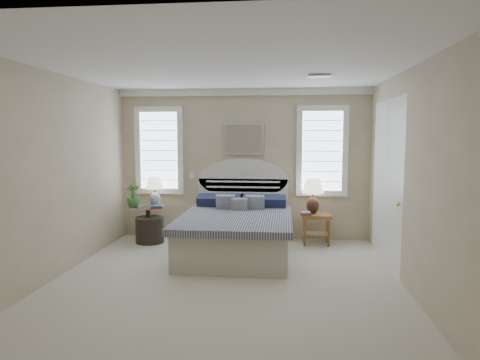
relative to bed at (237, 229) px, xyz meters
name	(u,v)px	position (x,y,z in m)	size (l,w,h in m)	color
floor	(224,284)	(0.00, -1.46, -0.39)	(4.50, 5.00, 0.01)	beige
ceiling	(223,67)	(0.00, -1.46, 2.31)	(4.50, 5.00, 0.01)	white
wall_back	(243,165)	(0.00, 1.04, 0.96)	(4.50, 0.02, 2.70)	tan
wall_left	(51,177)	(-2.25, -1.46, 0.96)	(0.02, 5.00, 2.70)	tan
wall_right	(413,181)	(2.25, -1.46, 0.96)	(0.02, 5.00, 2.70)	tan
crown_molding	(243,92)	(0.00, 1.00, 2.25)	(4.50, 0.08, 0.12)	white
hvac_vent	(319,76)	(1.20, -0.66, 2.29)	(0.30, 0.20, 0.02)	#B2B2B2
switch_plate	(192,175)	(-0.95, 1.03, 0.76)	(0.08, 0.01, 0.12)	white
window_left	(159,150)	(-1.55, 1.02, 1.21)	(0.90, 0.06, 1.60)	#C9DDFF
window_right	(322,151)	(1.40, 1.02, 1.21)	(0.90, 0.06, 1.60)	#C9DDFF
painting	(243,139)	(0.00, 1.00, 1.43)	(0.74, 0.04, 0.58)	silver
closet_door	(387,182)	(2.23, -0.26, 0.81)	(0.02, 1.80, 2.40)	white
bed	(237,229)	(0.00, 0.00, 0.00)	(1.72, 2.28, 1.47)	beige
side_table_left	(148,220)	(-1.65, 0.59, 0.00)	(0.56, 0.56, 0.63)	black
nightstand_right	(316,222)	(1.30, 0.69, 0.00)	(0.50, 0.40, 0.53)	brown
floor_pot	(150,230)	(-1.60, 0.52, -0.16)	(0.49, 0.49, 0.45)	black
lamp_left	(155,188)	(-1.56, 0.74, 0.56)	(0.41, 0.41, 0.51)	white
lamp_right	(313,192)	(1.24, 0.77, 0.52)	(0.44, 0.44, 0.61)	black
potted_plant	(133,196)	(-1.87, 0.46, 0.45)	(0.23, 0.23, 0.41)	#36702D
books_left	(157,207)	(-1.43, 0.38, 0.27)	(0.22, 0.18, 0.05)	maroon
books_right	(306,214)	(1.11, 0.54, 0.18)	(0.17, 0.14, 0.07)	maroon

